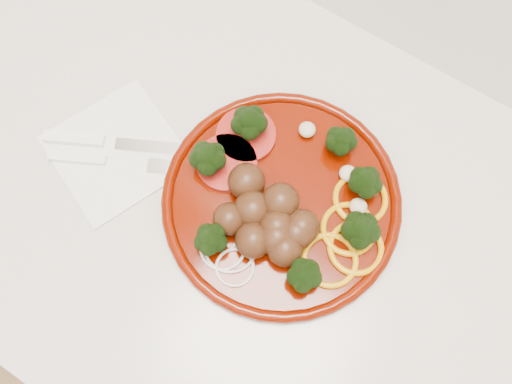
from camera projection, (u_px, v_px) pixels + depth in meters
The scene contains 5 objects.
counter at pixel (215, 254), 1.13m from camera, with size 2.40×0.60×0.90m.
plate at pixel (282, 204), 0.67m from camera, with size 0.29×0.29×0.06m.
napkin at pixel (117, 151), 0.71m from camera, with size 0.15×0.15×0.00m, color white.
knife at pixel (100, 142), 0.71m from camera, with size 0.18×0.10×0.01m.
fork at pixel (94, 160), 0.70m from camera, with size 0.16×0.09×0.01m.
Camera 1 is at (0.20, 1.54, 1.56)m, focal length 40.00 mm.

